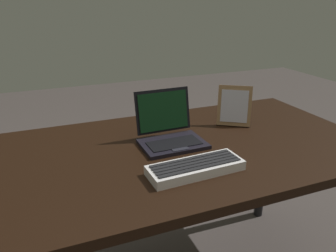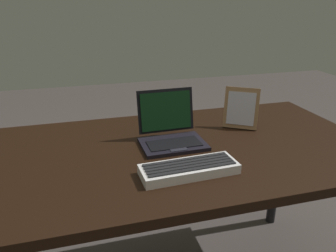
# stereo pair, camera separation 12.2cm
# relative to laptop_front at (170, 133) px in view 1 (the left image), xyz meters

# --- Properties ---
(desk) EXTENTS (1.58, 0.79, 0.73)m
(desk) POSITION_rel_laptop_front_xyz_m (-0.02, -0.05, -0.11)
(desk) COLOR black
(desk) RESTS_ON ground
(laptop_front) EXTENTS (0.25, 0.21, 0.20)m
(laptop_front) POSITION_rel_laptop_front_xyz_m (0.00, 0.00, 0.00)
(laptop_front) COLOR black
(laptop_front) RESTS_ON desk
(external_keyboard) EXTENTS (0.32, 0.12, 0.04)m
(external_keyboard) POSITION_rel_laptop_front_xyz_m (-0.01, -0.24, -0.02)
(external_keyboard) COLOR silver
(external_keyboard) RESTS_ON desk
(photo_frame) EXTENTS (0.15, 0.12, 0.18)m
(photo_frame) POSITION_rel_laptop_front_xyz_m (0.33, 0.08, 0.05)
(photo_frame) COLOR #946C47
(photo_frame) RESTS_ON desk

